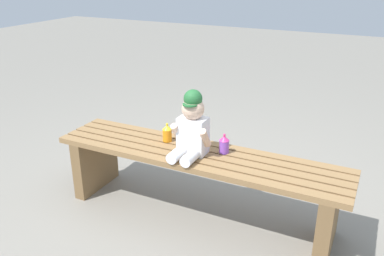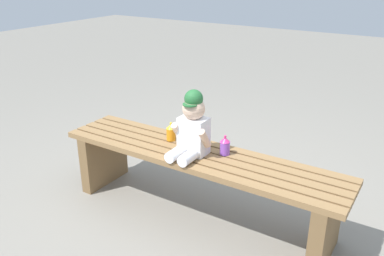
{
  "view_description": "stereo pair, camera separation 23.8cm",
  "coord_description": "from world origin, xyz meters",
  "px_view_note": "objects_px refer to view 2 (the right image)",
  "views": [
    {
      "loc": [
        0.96,
        -2.03,
        1.53
      ],
      "look_at": [
        -0.01,
        -0.05,
        0.63
      ],
      "focal_mm": 37.8,
      "sensor_mm": 36.0,
      "label": 1
    },
    {
      "loc": [
        1.17,
        -1.92,
        1.53
      ],
      "look_at": [
        -0.01,
        -0.05,
        0.63
      ],
      "focal_mm": 37.8,
      "sensor_mm": 36.0,
      "label": 2
    }
  ],
  "objects_px": {
    "child_figure": "(192,127)",
    "sippy_cup_right": "(225,145)",
    "sippy_cup_left": "(171,132)",
    "park_bench": "(198,173)"
  },
  "relations": [
    {
      "from": "child_figure",
      "to": "sippy_cup_right",
      "type": "xyz_separation_m",
      "value": [
        0.17,
        0.1,
        -0.12
      ]
    },
    {
      "from": "child_figure",
      "to": "sippy_cup_right",
      "type": "bearing_deg",
      "value": 31.09
    },
    {
      "from": "child_figure",
      "to": "sippy_cup_left",
      "type": "xyz_separation_m",
      "value": [
        -0.23,
        0.1,
        -0.12
      ]
    },
    {
      "from": "child_figure",
      "to": "sippy_cup_left",
      "type": "height_order",
      "value": "child_figure"
    },
    {
      "from": "park_bench",
      "to": "sippy_cup_right",
      "type": "height_order",
      "value": "sippy_cup_right"
    },
    {
      "from": "child_figure",
      "to": "sippy_cup_left",
      "type": "bearing_deg",
      "value": 155.66
    },
    {
      "from": "park_bench",
      "to": "sippy_cup_right",
      "type": "distance_m",
      "value": 0.26
    },
    {
      "from": "park_bench",
      "to": "child_figure",
      "type": "xyz_separation_m",
      "value": [
        -0.02,
        -0.03,
        0.32
      ]
    },
    {
      "from": "park_bench",
      "to": "sippy_cup_left",
      "type": "bearing_deg",
      "value": 164.07
    },
    {
      "from": "park_bench",
      "to": "sippy_cup_right",
      "type": "bearing_deg",
      "value": 25.87
    }
  ]
}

